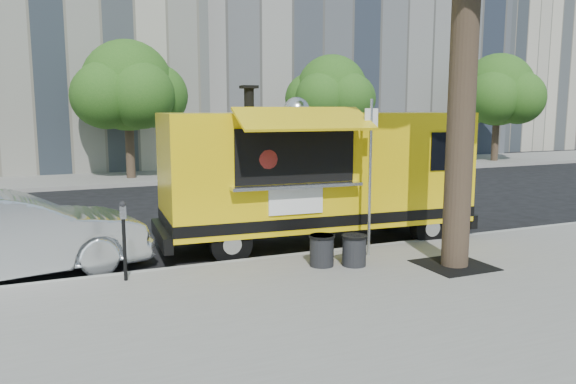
{
  "coord_description": "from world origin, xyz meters",
  "views": [
    {
      "loc": [
        -4.07,
        -10.68,
        3.0
      ],
      "look_at": [
        0.51,
        0.0,
        1.24
      ],
      "focal_mm": 35.0,
      "sensor_mm": 36.0,
      "label": 1
    }
  ],
  "objects_px": {
    "far_tree_c": "(332,91)",
    "trash_bin_right": "(354,249)",
    "far_tree_d": "(498,90)",
    "food_truck": "(316,172)",
    "far_tree_b": "(127,86)",
    "sedan": "(7,236)",
    "trash_bin_left": "(322,249)",
    "sign_post": "(370,168)",
    "parking_meter": "(124,231)"
  },
  "relations": [
    {
      "from": "far_tree_c",
      "to": "trash_bin_right",
      "type": "height_order",
      "value": "far_tree_c"
    },
    {
      "from": "far_tree_d",
      "to": "food_truck",
      "type": "relative_size",
      "value": 0.8
    },
    {
      "from": "far_tree_b",
      "to": "sedan",
      "type": "xyz_separation_m",
      "value": [
        -3.8,
        -12.7,
        -3.05
      ]
    },
    {
      "from": "sedan",
      "to": "far_tree_c",
      "type": "bearing_deg",
      "value": -56.16
    },
    {
      "from": "food_truck",
      "to": "sedan",
      "type": "bearing_deg",
      "value": -174.74
    },
    {
      "from": "trash_bin_right",
      "to": "far_tree_d",
      "type": "bearing_deg",
      "value": 40.68
    },
    {
      "from": "trash_bin_right",
      "to": "food_truck",
      "type": "bearing_deg",
      "value": 81.83
    },
    {
      "from": "food_truck",
      "to": "sedan",
      "type": "xyz_separation_m",
      "value": [
        -6.05,
        -0.17,
        -0.82
      ]
    },
    {
      "from": "sedan",
      "to": "trash_bin_left",
      "type": "relative_size",
      "value": 8.33
    },
    {
      "from": "trash_bin_left",
      "to": "trash_bin_right",
      "type": "height_order",
      "value": "trash_bin_left"
    },
    {
      "from": "far_tree_d",
      "to": "food_truck",
      "type": "xyz_separation_m",
      "value": [
        -16.75,
        -12.43,
        -2.29
      ]
    },
    {
      "from": "sign_post",
      "to": "food_truck",
      "type": "height_order",
      "value": "food_truck"
    },
    {
      "from": "parking_meter",
      "to": "sedan",
      "type": "distance_m",
      "value": 2.26
    },
    {
      "from": "far_tree_d",
      "to": "trash_bin_right",
      "type": "distance_m",
      "value": 22.77
    },
    {
      "from": "far_tree_d",
      "to": "sign_post",
      "type": "bearing_deg",
      "value": -139.3
    },
    {
      "from": "far_tree_d",
      "to": "trash_bin_right",
      "type": "relative_size",
      "value": 10.05
    },
    {
      "from": "far_tree_b",
      "to": "food_truck",
      "type": "height_order",
      "value": "far_tree_b"
    },
    {
      "from": "far_tree_b",
      "to": "sedan",
      "type": "relative_size",
      "value": 1.16
    },
    {
      "from": "far_tree_d",
      "to": "sign_post",
      "type": "relative_size",
      "value": 1.88
    },
    {
      "from": "trash_bin_right",
      "to": "sedan",
      "type": "bearing_deg",
      "value": 160.11
    },
    {
      "from": "sign_post",
      "to": "sedan",
      "type": "bearing_deg",
      "value": 166.28
    },
    {
      "from": "sign_post",
      "to": "trash_bin_left",
      "type": "height_order",
      "value": "sign_post"
    },
    {
      "from": "food_truck",
      "to": "trash_bin_right",
      "type": "bearing_deg",
      "value": -94.53
    },
    {
      "from": "far_tree_d",
      "to": "parking_meter",
      "type": "xyz_separation_m",
      "value": [
        -21.0,
        -13.95,
        -2.91
      ]
    },
    {
      "from": "far_tree_b",
      "to": "sedan",
      "type": "bearing_deg",
      "value": -106.66
    },
    {
      "from": "far_tree_d",
      "to": "trash_bin_left",
      "type": "height_order",
      "value": "far_tree_d"
    },
    {
      "from": "sign_post",
      "to": "food_truck",
      "type": "bearing_deg",
      "value": 99.82
    },
    {
      "from": "far_tree_d",
      "to": "sign_post",
      "type": "xyz_separation_m",
      "value": [
        -16.45,
        -14.15,
        -2.04
      ]
    },
    {
      "from": "sedan",
      "to": "parking_meter",
      "type": "bearing_deg",
      "value": -137.12
    },
    {
      "from": "far_tree_c",
      "to": "trash_bin_left",
      "type": "height_order",
      "value": "far_tree_c"
    },
    {
      "from": "far_tree_d",
      "to": "sedan",
      "type": "relative_size",
      "value": 1.19
    },
    {
      "from": "far_tree_b",
      "to": "trash_bin_right",
      "type": "bearing_deg",
      "value": -82.56
    },
    {
      "from": "sign_post",
      "to": "far_tree_d",
      "type": "bearing_deg",
      "value": 40.7
    },
    {
      "from": "far_tree_d",
      "to": "food_truck",
      "type": "height_order",
      "value": "far_tree_d"
    },
    {
      "from": "sign_post",
      "to": "trash_bin_left",
      "type": "xyz_separation_m",
      "value": [
        -1.17,
        -0.31,
        -1.39
      ]
    },
    {
      "from": "sign_post",
      "to": "sedan",
      "type": "height_order",
      "value": "sign_post"
    },
    {
      "from": "parking_meter",
      "to": "sedan",
      "type": "bearing_deg",
      "value": 143.13
    },
    {
      "from": "far_tree_d",
      "to": "parking_meter",
      "type": "relative_size",
      "value": 4.23
    },
    {
      "from": "far_tree_d",
      "to": "trash_bin_right",
      "type": "bearing_deg",
      "value": -139.32
    },
    {
      "from": "far_tree_b",
      "to": "far_tree_d",
      "type": "relative_size",
      "value": 0.97
    },
    {
      "from": "trash_bin_left",
      "to": "trash_bin_right",
      "type": "xyz_separation_m",
      "value": [
        0.55,
        -0.21,
        -0.0
      ]
    },
    {
      "from": "far_tree_c",
      "to": "food_truck",
      "type": "height_order",
      "value": "far_tree_c"
    },
    {
      "from": "far_tree_d",
      "to": "trash_bin_right",
      "type": "xyz_separation_m",
      "value": [
        -17.07,
        -14.67,
        -3.44
      ]
    },
    {
      "from": "far_tree_c",
      "to": "trash_bin_left",
      "type": "distance_m",
      "value": 16.49
    },
    {
      "from": "sign_post",
      "to": "food_truck",
      "type": "relative_size",
      "value": 0.43
    },
    {
      "from": "sedan",
      "to": "trash_bin_right",
      "type": "distance_m",
      "value": 6.1
    },
    {
      "from": "parking_meter",
      "to": "food_truck",
      "type": "height_order",
      "value": "food_truck"
    },
    {
      "from": "far_tree_c",
      "to": "food_truck",
      "type": "relative_size",
      "value": 0.74
    },
    {
      "from": "far_tree_c",
      "to": "far_tree_b",
      "type": "bearing_deg",
      "value": 178.09
    },
    {
      "from": "parking_meter",
      "to": "sedan",
      "type": "height_order",
      "value": "sedan"
    }
  ]
}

